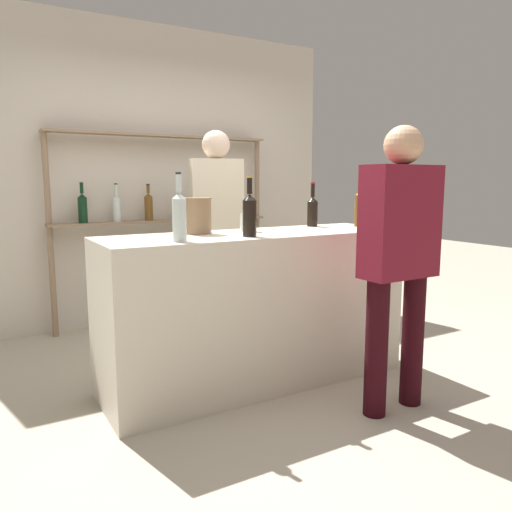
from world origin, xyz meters
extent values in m
plane|color=#B2A893|center=(0.00, 0.00, 0.00)|extent=(16.00, 16.00, 0.00)
cube|color=beige|center=(0.00, 0.00, 0.51)|extent=(2.05, 0.64, 1.02)
cube|color=beige|center=(0.00, 1.92, 1.40)|extent=(3.65, 0.12, 2.80)
cylinder|color=#897056|center=(-1.03, 1.74, 0.89)|extent=(0.05, 0.05, 1.78)
cylinder|color=#897056|center=(1.03, 1.74, 0.89)|extent=(0.05, 0.05, 1.78)
cube|color=#897056|center=(0.00, 1.74, 1.77)|extent=(2.10, 0.18, 0.02)
cube|color=#897056|center=(0.00, 1.74, 0.98)|extent=(2.10, 0.18, 0.02)
cylinder|color=black|center=(-0.74, 1.74, 1.10)|extent=(0.08, 0.08, 0.22)
cone|color=black|center=(-0.74, 1.74, 1.23)|extent=(0.08, 0.08, 0.04)
cylinder|color=black|center=(-0.74, 1.74, 1.29)|extent=(0.03, 0.03, 0.09)
cylinder|color=black|center=(-0.74, 1.74, 1.34)|extent=(0.03, 0.03, 0.01)
cylinder|color=silver|center=(-0.45, 1.74, 1.09)|extent=(0.07, 0.07, 0.20)
cone|color=silver|center=(-0.45, 1.74, 1.21)|extent=(0.07, 0.07, 0.03)
cylinder|color=silver|center=(-0.45, 1.74, 1.27)|extent=(0.03, 0.03, 0.10)
cylinder|color=black|center=(-0.45, 1.74, 1.33)|extent=(0.03, 0.03, 0.01)
cylinder|color=brown|center=(-0.15, 1.74, 1.10)|extent=(0.08, 0.08, 0.22)
cone|color=brown|center=(-0.15, 1.74, 1.22)|extent=(0.08, 0.08, 0.03)
cylinder|color=brown|center=(-0.15, 1.74, 1.28)|extent=(0.03, 0.03, 0.07)
cylinder|color=black|center=(-0.15, 1.74, 1.32)|extent=(0.03, 0.03, 0.01)
cylinder|color=silver|center=(0.15, 1.74, 1.08)|extent=(0.07, 0.07, 0.19)
cone|color=silver|center=(0.15, 1.74, 1.19)|extent=(0.07, 0.07, 0.03)
cylinder|color=silver|center=(0.15, 1.74, 1.25)|extent=(0.03, 0.03, 0.08)
cylinder|color=gold|center=(0.15, 1.74, 1.30)|extent=(0.03, 0.03, 0.01)
cylinder|color=black|center=(0.45, 1.74, 1.10)|extent=(0.07, 0.07, 0.22)
cone|color=black|center=(0.45, 1.74, 1.22)|extent=(0.07, 0.07, 0.03)
cylinder|color=black|center=(0.45, 1.74, 1.29)|extent=(0.03, 0.03, 0.10)
cylinder|color=gold|center=(0.45, 1.74, 1.34)|extent=(0.03, 0.03, 0.01)
cylinder|color=silver|center=(0.74, 1.74, 1.08)|extent=(0.07, 0.07, 0.19)
cone|color=silver|center=(0.74, 1.74, 1.20)|extent=(0.07, 0.07, 0.03)
cylinder|color=silver|center=(0.74, 1.74, 1.25)|extent=(0.03, 0.03, 0.08)
cylinder|color=black|center=(0.74, 1.74, 1.30)|extent=(0.03, 0.03, 0.01)
cylinder|color=brown|center=(0.92, 0.03, 1.13)|extent=(0.08, 0.08, 0.23)
cone|color=brown|center=(0.92, 0.03, 1.27)|extent=(0.08, 0.08, 0.04)
cylinder|color=brown|center=(0.92, 0.03, 1.33)|extent=(0.03, 0.03, 0.07)
cylinder|color=maroon|center=(0.92, 0.03, 1.37)|extent=(0.03, 0.03, 0.01)
cylinder|color=black|center=(-0.14, -0.16, 1.13)|extent=(0.08, 0.08, 0.22)
cone|color=black|center=(-0.14, -0.16, 1.26)|extent=(0.08, 0.08, 0.04)
cylinder|color=black|center=(-0.14, -0.16, 1.32)|extent=(0.03, 0.03, 0.10)
cylinder|color=gold|center=(-0.14, -0.16, 1.38)|extent=(0.03, 0.03, 0.01)
cylinder|color=black|center=(0.61, 0.21, 1.11)|extent=(0.08, 0.08, 0.18)
cone|color=black|center=(0.61, 0.21, 1.22)|extent=(0.08, 0.08, 0.04)
cylinder|color=black|center=(0.61, 0.21, 1.28)|extent=(0.03, 0.03, 0.10)
cylinder|color=maroon|center=(0.61, 0.21, 1.34)|extent=(0.03, 0.03, 0.01)
cylinder|color=silver|center=(-0.61, -0.19, 1.13)|extent=(0.08, 0.08, 0.24)
cone|color=silver|center=(-0.61, -0.19, 1.27)|extent=(0.08, 0.08, 0.04)
cylinder|color=silver|center=(-0.61, -0.19, 1.34)|extent=(0.03, 0.03, 0.10)
cylinder|color=#232328|center=(-0.61, -0.19, 1.39)|extent=(0.03, 0.03, 0.01)
cylinder|color=silver|center=(0.86, -0.09, 1.02)|extent=(0.06, 0.06, 0.00)
cylinder|color=silver|center=(0.86, -0.09, 1.05)|extent=(0.01, 0.01, 0.07)
cone|color=silver|center=(0.86, -0.09, 1.12)|extent=(0.08, 0.08, 0.07)
cylinder|color=#846647|center=(-0.35, 0.15, 1.13)|extent=(0.18, 0.18, 0.22)
cylinder|color=#846647|center=(-0.35, 0.15, 1.24)|extent=(0.19, 0.19, 0.01)
cylinder|color=silver|center=(0.00, 0.11, 1.08)|extent=(0.11, 0.11, 0.12)
sphere|color=tan|center=(0.02, 0.13, 1.06)|extent=(0.02, 0.02, 0.02)
sphere|color=tan|center=(0.03, 0.11, 1.08)|extent=(0.02, 0.02, 0.02)
sphere|color=tan|center=(0.02, 0.08, 1.07)|extent=(0.02, 0.02, 0.02)
sphere|color=tan|center=(0.04, 0.13, 1.04)|extent=(0.02, 0.02, 0.02)
sphere|color=tan|center=(0.04, 0.08, 1.03)|extent=(0.02, 0.02, 0.02)
sphere|color=tan|center=(0.02, 0.11, 1.08)|extent=(0.02, 0.02, 0.02)
sphere|color=tan|center=(0.01, 0.09, 1.06)|extent=(0.02, 0.02, 0.02)
cylinder|color=black|center=(0.64, -0.78, 0.40)|extent=(0.13, 0.13, 0.80)
cylinder|color=black|center=(0.35, -0.78, 0.40)|extent=(0.13, 0.13, 0.80)
cube|color=maroon|center=(0.49, -0.78, 1.12)|extent=(0.47, 0.21, 0.64)
sphere|color=tan|center=(0.49, -0.78, 1.55)|extent=(0.22, 0.22, 0.22)
cylinder|color=#575347|center=(0.05, 1.01, 0.43)|extent=(0.12, 0.12, 0.86)
cylinder|color=#575347|center=(0.32, 0.94, 0.43)|extent=(0.12, 0.12, 0.86)
cube|color=beige|center=(0.19, 0.97, 1.19)|extent=(0.46, 0.29, 0.68)
sphere|color=beige|center=(0.19, 0.97, 1.65)|extent=(0.23, 0.23, 0.23)
camera|label=1|loc=(-1.64, -2.81, 1.35)|focal=35.00mm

